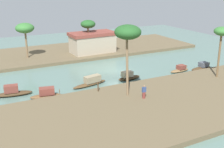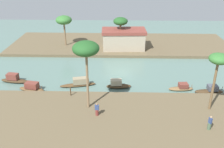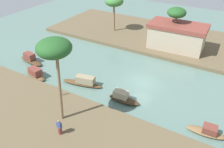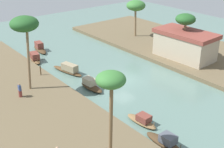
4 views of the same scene
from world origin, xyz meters
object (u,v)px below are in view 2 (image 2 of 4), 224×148
Objects in this scene: person_on_near_bank at (97,110)px; palm_tree_left_near at (86,50)px; person_by_mooring at (210,124)px; palm_tree_left_far at (219,61)px; mooring_post at (71,91)px; sampan_midstream at (210,91)px; sampan_near_left_bank at (32,88)px; sampan_open_hull at (14,79)px; sampan_foreground at (182,88)px; sampan_with_red_awning at (79,83)px; palm_tree_right_short at (64,20)px; palm_tree_right_tall at (121,22)px; riverside_building at (124,39)px; sampan_with_tall_canopy at (118,85)px.

person_on_near_bank is 0.19× the size of palm_tree_left_near.
palm_tree_left_far is (1.34, 3.99, 5.49)m from person_by_mooring.
palm_tree_left_near is at bearing -52.41° from person_on_near_bank.
person_on_near_bank is 5.75m from mooring_post.
sampan_near_left_bank is at bearing 178.57° from sampan_midstream.
sampan_open_hull is at bearing 154.35° from mooring_post.
sampan_with_red_awning reaches higher than sampan_foreground.
palm_tree_left_near reaches higher than palm_tree_right_short.
sampan_open_hull is 3.70× the size of mooring_post.
palm_tree_left_near is at bearing 50.38° from person_by_mooring.
mooring_post is 0.15× the size of palm_tree_left_near.
palm_tree_right_tall is at bearing 116.32° from palm_tree_left_far.
palm_tree_left_far reaches higher than palm_tree_right_short.
person_by_mooring is 6.92m from palm_tree_left_far.
sampan_midstream is at bearing -41.86° from person_by_mooring.
riverside_building is (0.64, -0.43, -3.23)m from palm_tree_right_tall.
palm_tree_right_tall reaches higher than sampan_open_hull.
sampan_near_left_bank is at bearing 46.08° from person_by_mooring.
sampan_open_hull is at bearing 171.89° from sampan_with_tall_canopy.
person_by_mooring is 0.24× the size of palm_tree_left_far.
palm_tree_right_short is at bearing 107.98° from palm_tree_left_near.
palm_tree_left_far reaches higher than sampan_midstream.
palm_tree_right_tall is 0.70× the size of riverside_building.
sampan_midstream is 1.02× the size of sampan_near_left_bank.
riverside_building reaches higher than sampan_with_red_awning.
person_on_near_bank is at bearing -158.62° from sampan_midstream.
person_on_near_bank is 0.94× the size of person_by_mooring.
palm_tree_left_near is at bearing -42.92° from mooring_post.
palm_tree_right_short is at bearing 119.25° from sampan_with_tall_canopy.
palm_tree_right_tall is at bearing 143.81° from riverside_building.
palm_tree_left_near is at bearing -16.37° from sampan_near_left_bank.
sampan_with_red_awning is 17.29m from palm_tree_right_tall.
sampan_open_hull reaches higher than sampan_midstream.
person_by_mooring reaches higher than sampan_open_hull.
person_on_near_bank is 0.22× the size of palm_tree_left_far.
person_by_mooring is at bearing 174.32° from person_on_near_bank.
riverside_building is at bearing -93.49° from person_on_near_bank.
sampan_open_hull is 28.10m from palm_tree_left_far.
sampan_foreground is at bearing -65.72° from riverside_building.
sampan_open_hull is 22.11m from palm_tree_right_tall.
mooring_post reaches higher than sampan_foreground.
riverside_building is (-8.66, 25.08, 1.26)m from person_by_mooring.
palm_tree_right_short is 12.36m from riverside_building.
sampan_near_left_bank is at bearing 152.33° from palm_tree_left_near.
sampan_with_red_awning reaches higher than sampan_midstream.
sampan_near_left_bank reaches higher than sampan_foreground.
sampan_with_red_awning is 3.71m from mooring_post.
mooring_post is 0.14× the size of riverside_building.
palm_tree_left_far reaches higher than person_by_mooring.
mooring_post is (9.34, -4.49, 0.64)m from sampan_open_hull.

